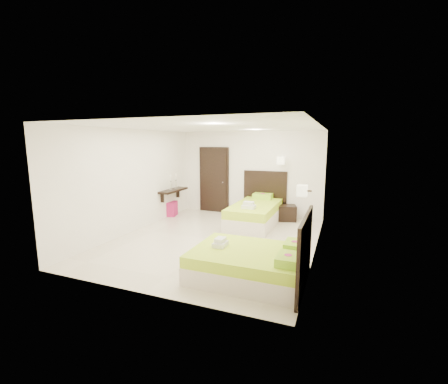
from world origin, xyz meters
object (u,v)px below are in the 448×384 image
at_px(bed_single, 256,212).
at_px(bed_double, 253,262).
at_px(ottoman, 169,209).
at_px(nightstand, 287,213).

relative_size(bed_single, bed_double, 1.20).
height_order(bed_double, ottoman, bed_double).
distance_m(bed_double, ottoman, 4.93).
distance_m(nightstand, ottoman, 3.61).
height_order(nightstand, ottoman, nightstand).
bearing_deg(bed_single, bed_double, -75.16).
xyz_separation_m(bed_single, bed_double, (0.89, -3.35, -0.05)).
distance_m(bed_single, bed_double, 3.46).
xyz_separation_m(bed_double, ottoman, (-3.68, 3.29, -0.06)).
bearing_deg(bed_single, ottoman, -178.86).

